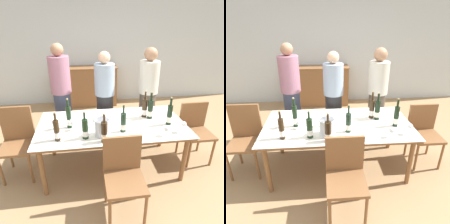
% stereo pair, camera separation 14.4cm
% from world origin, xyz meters
% --- Properties ---
extents(ground_plane, '(12.00, 12.00, 0.00)m').
position_xyz_m(ground_plane, '(0.00, 0.00, 0.00)').
color(ground_plane, '#A37F56').
extents(back_wall, '(8.00, 0.10, 2.80)m').
position_xyz_m(back_wall, '(0.00, 2.77, 1.40)').
color(back_wall, silver).
rests_on(back_wall, ground_plane).
extents(sideboard_cabinet, '(1.53, 0.46, 0.97)m').
position_xyz_m(sideboard_cabinet, '(-0.31, 2.48, 0.49)').
color(sideboard_cabinet, brown).
rests_on(sideboard_cabinet, ground_plane).
extents(dining_table, '(1.99, 1.02, 0.72)m').
position_xyz_m(dining_table, '(0.00, 0.00, 0.66)').
color(dining_table, brown).
rests_on(dining_table, ground_plane).
extents(ice_bucket, '(0.20, 0.20, 0.22)m').
position_xyz_m(ice_bucket, '(-0.15, -0.27, 0.84)').
color(ice_bucket, silver).
rests_on(ice_bucket, dining_table).
extents(wine_bottle_0, '(0.07, 0.07, 0.41)m').
position_xyz_m(wine_bottle_0, '(-0.56, -0.02, 0.87)').
color(wine_bottle_0, black).
rests_on(wine_bottle_0, dining_table).
extents(wine_bottle_1, '(0.07, 0.07, 0.39)m').
position_xyz_m(wine_bottle_1, '(0.76, -0.11, 0.86)').
color(wine_bottle_1, black).
rests_on(wine_bottle_1, dining_table).
extents(wine_bottle_2, '(0.07, 0.07, 0.36)m').
position_xyz_m(wine_bottle_2, '(0.11, -0.21, 0.84)').
color(wine_bottle_2, '#1E3323').
rests_on(wine_bottle_2, dining_table).
extents(wine_bottle_3, '(0.07, 0.07, 0.37)m').
position_xyz_m(wine_bottle_3, '(-0.69, -0.31, 0.85)').
color(wine_bottle_3, '#332314').
rests_on(wine_bottle_3, dining_table).
extents(wine_bottle_4, '(0.08, 0.08, 0.37)m').
position_xyz_m(wine_bottle_4, '(-0.15, -0.41, 0.84)').
color(wine_bottle_4, '#332314').
rests_on(wine_bottle_4, dining_table).
extents(wine_bottle_5, '(0.07, 0.07, 0.36)m').
position_xyz_m(wine_bottle_5, '(-0.36, -0.31, 0.84)').
color(wine_bottle_5, black).
rests_on(wine_bottle_5, dining_table).
extents(wine_bottle_6, '(0.08, 0.08, 0.40)m').
position_xyz_m(wine_bottle_6, '(0.50, 0.16, 0.85)').
color(wine_bottle_6, '#332314').
rests_on(wine_bottle_6, dining_table).
extents(wine_bottle_7, '(0.08, 0.08, 0.40)m').
position_xyz_m(wine_bottle_7, '(0.56, 0.10, 0.86)').
color(wine_bottle_7, black).
rests_on(wine_bottle_7, dining_table).
extents(wine_glass_0, '(0.07, 0.07, 0.15)m').
position_xyz_m(wine_glass_0, '(0.85, -0.33, 0.83)').
color(wine_glass_0, white).
rests_on(wine_glass_0, dining_table).
extents(wine_glass_1, '(0.07, 0.07, 0.13)m').
position_xyz_m(wine_glass_1, '(-0.23, -0.05, 0.81)').
color(wine_glass_1, white).
rests_on(wine_glass_1, dining_table).
extents(wine_glass_2, '(0.07, 0.07, 0.13)m').
position_xyz_m(wine_glass_2, '(0.61, -0.39, 0.81)').
color(wine_glass_2, white).
rests_on(wine_glass_2, dining_table).
extents(wine_glass_3, '(0.07, 0.07, 0.13)m').
position_xyz_m(wine_glass_3, '(-0.75, -0.06, 0.81)').
color(wine_glass_3, white).
rests_on(wine_glass_3, dining_table).
extents(wine_glass_4, '(0.07, 0.07, 0.13)m').
position_xyz_m(wine_glass_4, '(-0.51, -0.09, 0.81)').
color(wine_glass_4, white).
rests_on(wine_glass_4, dining_table).
extents(chair_right_end, '(0.42, 0.42, 0.89)m').
position_xyz_m(chair_right_end, '(1.29, 0.08, 0.52)').
color(chair_right_end, brown).
rests_on(chair_right_end, ground_plane).
extents(chair_left_end, '(0.42, 0.42, 0.97)m').
position_xyz_m(chair_left_end, '(-1.29, 0.09, 0.56)').
color(chair_left_end, brown).
rests_on(chair_left_end, ground_plane).
extents(chair_near_front, '(0.42, 0.42, 0.91)m').
position_xyz_m(chair_near_front, '(0.02, -0.74, 0.53)').
color(chair_near_front, brown).
rests_on(chair_near_front, ground_plane).
extents(person_host, '(0.33, 0.33, 1.70)m').
position_xyz_m(person_host, '(-0.73, 0.84, 0.85)').
color(person_host, '#383F56').
rests_on(person_host, ground_plane).
extents(person_guest_left, '(0.33, 0.33, 1.58)m').
position_xyz_m(person_guest_left, '(-0.02, 0.75, 0.79)').
color(person_guest_left, '#262628').
rests_on(person_guest_left, ground_plane).
extents(person_guest_right, '(0.33, 0.33, 1.62)m').
position_xyz_m(person_guest_right, '(0.74, 0.77, 0.82)').
color(person_guest_right, '#51473D').
rests_on(person_guest_right, ground_plane).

